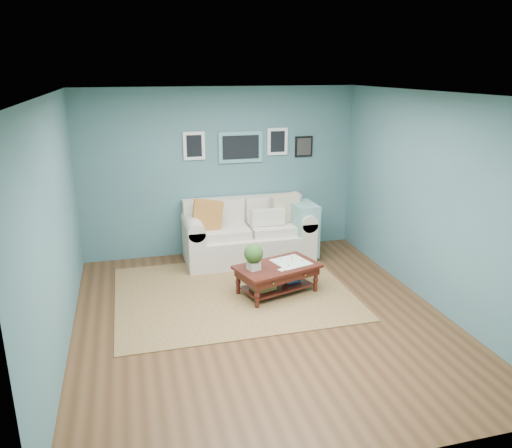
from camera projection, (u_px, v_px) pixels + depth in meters
name	position (u px, v px, depth m)	size (l,w,h in m)	color
room_shell	(261.00, 212.00, 5.83)	(5.00, 5.02, 2.70)	brown
area_rug	(233.00, 293.00, 6.88)	(3.15, 2.52, 0.01)	brown
loveseat	(253.00, 233.00, 8.03)	(2.08, 0.94, 1.07)	beige
coffee_table	(273.00, 271.00, 6.75)	(1.23, 0.93, 0.77)	black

